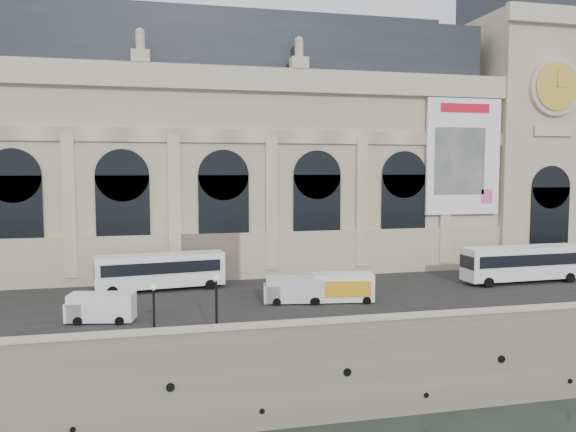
% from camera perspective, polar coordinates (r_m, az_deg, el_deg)
% --- Properties ---
extents(ground, '(260.00, 260.00, 0.00)m').
position_cam_1_polar(ground, '(41.35, 3.18, -20.44)').
color(ground, black).
rests_on(ground, ground).
extents(quay, '(160.00, 70.00, 6.00)m').
position_cam_1_polar(quay, '(73.15, -4.49, -6.74)').
color(quay, gray).
rests_on(quay, ground).
extents(street, '(160.00, 24.00, 0.06)m').
position_cam_1_polar(street, '(52.30, -1.09, -8.01)').
color(street, '#2D2D2D').
rests_on(street, quay).
extents(parapet, '(160.00, 1.40, 1.21)m').
position_cam_1_polar(parapet, '(39.54, 2.98, -11.37)').
color(parapet, gray).
rests_on(parapet, quay).
extents(museum, '(69.00, 18.70, 29.10)m').
position_cam_1_polar(museum, '(66.95, -9.15, 6.54)').
color(museum, beige).
rests_on(museum, quay).
extents(clock_pavilion, '(13.00, 14.72, 36.70)m').
position_cam_1_polar(clock_pavilion, '(78.00, 22.12, 8.72)').
color(clock_pavilion, beige).
rests_on(clock_pavilion, quay).
extents(bus_left, '(12.25, 3.97, 3.55)m').
position_cam_1_polar(bus_left, '(55.10, -12.82, -5.39)').
color(bus_left, white).
rests_on(bus_left, quay).
extents(bus_right, '(12.84, 3.36, 3.76)m').
position_cam_1_polar(bus_right, '(62.10, 22.66, -4.39)').
color(bus_right, white).
rests_on(bus_right, quay).
extents(van_b, '(5.42, 2.80, 2.30)m').
position_cam_1_polar(van_b, '(48.93, 0.31, -7.53)').
color(van_b, silver).
rests_on(van_b, quay).
extents(van_c, '(5.27, 2.80, 2.23)m').
position_cam_1_polar(van_c, '(45.42, -18.76, -8.81)').
color(van_c, white).
rests_on(van_c, quay).
extents(box_truck, '(6.57, 3.04, 2.55)m').
position_cam_1_polar(box_truck, '(49.50, 5.16, -7.28)').
color(box_truck, white).
rests_on(box_truck, quay).
extents(lamp_left, '(0.41, 0.41, 4.00)m').
position_cam_1_polar(lamp_left, '(38.95, -13.46, -9.66)').
color(lamp_left, black).
rests_on(lamp_left, quay).
extents(lamp_right, '(0.46, 0.46, 4.47)m').
position_cam_1_polar(lamp_right, '(39.05, -7.28, -9.17)').
color(lamp_right, black).
rests_on(lamp_right, quay).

